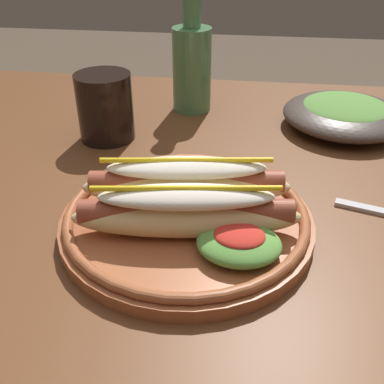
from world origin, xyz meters
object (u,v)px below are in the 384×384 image
Objects in this scene: hot_dog_plate at (191,211)px; side_bowl at (346,113)px; glass_bottle at (193,63)px; soda_cup at (107,107)px.

hot_dog_plate is 1.43× the size of side_bowl.
glass_bottle is at bearing 169.75° from side_bowl.
soda_cup is 0.47× the size of glass_bottle.
glass_bottle reaches higher than soda_cup.
hot_dog_plate is at bearing -82.97° from glass_bottle.
hot_dog_plate is 0.38m from side_bowl.
glass_bottle is 0.27m from side_bowl.
soda_cup reaches higher than side_bowl.
glass_bottle reaches higher than side_bowl.
soda_cup is (-0.16, 0.22, 0.03)m from hot_dog_plate.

